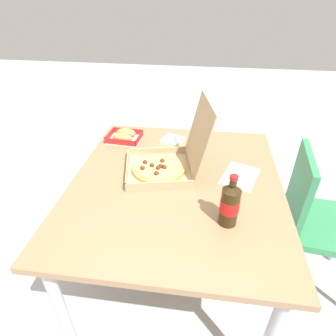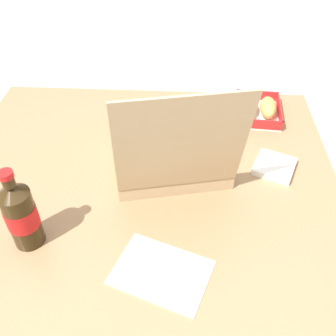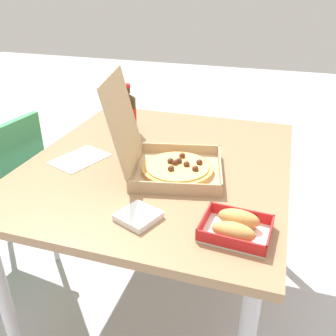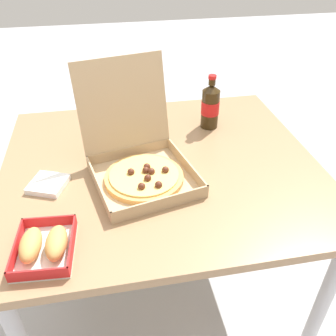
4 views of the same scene
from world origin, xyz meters
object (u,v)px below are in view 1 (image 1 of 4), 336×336
cola_bottle (230,204)px  paper_menu (240,176)px  bread_side_box (124,136)px  napkin_pile (172,140)px  chair (317,217)px  pizza_box_open (166,162)px

cola_bottle → paper_menu: (-0.33, 0.07, -0.09)m
bread_side_box → napkin_pile: 0.29m
cola_bottle → napkin_pile: cola_bottle is taller
chair → bread_side_box: size_ratio=4.14×
pizza_box_open → cola_bottle: pizza_box_open is taller
chair → cola_bottle: (0.35, -0.50, 0.32)m
bread_side_box → pizza_box_open: bearing=45.1°
cola_bottle → pizza_box_open: bearing=-138.2°
chair → bread_side_box: bearing=-104.0°
pizza_box_open → bread_side_box: pizza_box_open is taller
chair → cola_bottle: size_ratio=3.71×
cola_bottle → paper_menu: size_ratio=1.07×
chair → napkin_pile: (-0.29, -0.80, 0.24)m
chair → napkin_pile: 0.88m
pizza_box_open → chair: bearing=91.5°
chair → napkin_pile: bearing=-109.8°
pizza_box_open → paper_menu: pizza_box_open is taller
napkin_pile → chair: bearing=70.2°
chair → cola_bottle: 0.69m
paper_menu → bread_side_box: bearing=-94.2°
chair → pizza_box_open: size_ratio=1.86×
cola_bottle → napkin_pile: (-0.63, -0.30, -0.08)m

